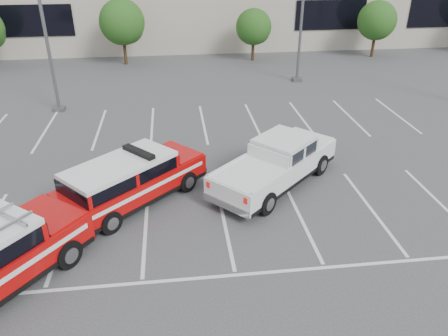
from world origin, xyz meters
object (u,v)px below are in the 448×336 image
(white_pickup, at_px, (276,167))
(fire_chief_suv, at_px, (131,183))
(tree_right, at_px, (378,22))
(tree_mid_left, at_px, (123,24))
(light_pole_left, at_px, (42,15))
(light_pole_mid, at_px, (303,1))
(tree_mid_right, at_px, (255,28))

(white_pickup, bearing_deg, fire_chief_suv, -125.97)
(tree_right, height_order, fire_chief_suv, tree_right)
(tree_mid_left, bearing_deg, light_pole_left, -107.10)
(light_pole_left, xyz_separation_m, fire_chief_suv, (4.79, -10.42, -4.38))
(light_pole_mid, bearing_deg, tree_mid_left, 153.08)
(tree_mid_left, bearing_deg, tree_mid_right, -0.00)
(light_pole_mid, bearing_deg, tree_mid_right, 107.52)
(tree_right, distance_m, fire_chief_suv, 27.53)
(tree_mid_left, distance_m, light_pole_left, 10.73)
(light_pole_left, xyz_separation_m, white_pickup, (10.35, -9.72, -4.45))
(fire_chief_suv, height_order, white_pickup, fire_chief_suv)
(light_pole_left, relative_size, fire_chief_suv, 1.86)
(white_pickup, bearing_deg, light_pole_left, -176.41)
(tree_mid_left, distance_m, tree_mid_right, 10.01)
(light_pole_mid, xyz_separation_m, fire_chief_suv, (-10.21, -14.42, -4.38))
(tree_mid_right, distance_m, light_pole_left, 16.72)
(tree_right, distance_m, light_pole_left, 25.30)
(tree_right, xyz_separation_m, light_pole_left, (-23.09, -10.05, 2.41))
(white_pickup, bearing_deg, tree_mid_right, 128.89)
(light_pole_left, bearing_deg, light_pole_mid, 14.93)
(light_pole_left, relative_size, light_pole_mid, 1.00)
(tree_mid_right, relative_size, light_pole_mid, 0.39)
(tree_right, bearing_deg, fire_chief_suv, -131.80)
(light_pole_left, bearing_deg, tree_mid_right, 37.50)
(light_pole_mid, xyz_separation_m, white_pickup, (-4.65, -13.72, -4.45))
(light_pole_left, height_order, fire_chief_suv, light_pole_left)
(light_pole_left, xyz_separation_m, light_pole_mid, (15.00, 4.00, 0.00))
(tree_mid_right, xyz_separation_m, fire_chief_suv, (-8.30, -20.47, -1.69))
(fire_chief_suv, bearing_deg, light_pole_left, 162.10)
(tree_mid_right, bearing_deg, light_pole_left, -142.50)
(tree_mid_right, distance_m, tree_right, 10.00)
(tree_right, xyz_separation_m, fire_chief_suv, (-18.30, -20.47, -1.96))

